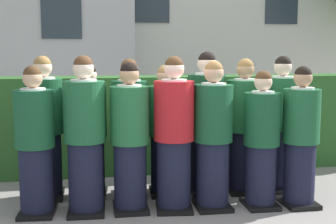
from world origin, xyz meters
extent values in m
plane|color=gray|center=(0.00, 0.00, 0.00)|extent=(60.00, 60.00, 0.00)
cylinder|color=black|center=(-1.46, 0.09, 0.37)|extent=(0.35, 0.35, 0.73)
cube|color=black|center=(-1.46, 0.09, 0.03)|extent=(0.40, 0.48, 0.05)
cylinder|color=#144728|center=(-1.46, 0.09, 1.04)|extent=(0.41, 0.41, 0.61)
cylinder|color=white|center=(-1.46, 0.09, 1.34)|extent=(0.26, 0.26, 0.03)
cube|color=navy|center=(-1.45, 0.29, 1.16)|extent=(0.04, 0.01, 0.27)
sphere|color=tan|center=(-1.46, 0.09, 1.46)|extent=(0.21, 0.21, 0.21)
sphere|color=#472D19|center=(-1.46, 0.09, 1.50)|extent=(0.19, 0.19, 0.19)
cylinder|color=black|center=(-0.94, 0.06, 0.39)|extent=(0.37, 0.37, 0.78)
cube|color=black|center=(-0.94, 0.06, 0.03)|extent=(0.42, 0.51, 0.05)
cylinder|color=#19512D|center=(-0.94, 0.06, 1.10)|extent=(0.44, 0.44, 0.65)
cylinder|color=white|center=(-0.94, 0.06, 1.43)|extent=(0.27, 0.27, 0.03)
cube|color=gold|center=(-0.93, 0.27, 1.23)|extent=(0.04, 0.01, 0.28)
sphere|color=beige|center=(-0.94, 0.06, 1.56)|extent=(0.22, 0.22, 0.22)
sphere|color=#472D19|center=(-0.94, 0.06, 1.60)|extent=(0.20, 0.20, 0.20)
cylinder|color=black|center=(-0.46, 0.05, 0.37)|extent=(0.36, 0.36, 0.75)
cube|color=black|center=(-0.46, 0.05, 0.03)|extent=(0.38, 0.47, 0.05)
cylinder|color=#1E5B33|center=(-0.46, 0.05, 1.06)|extent=(0.42, 0.42, 0.62)
cylinder|color=white|center=(-0.46, 0.05, 1.37)|extent=(0.26, 0.26, 0.03)
cube|color=navy|center=(-0.46, 0.25, 1.18)|extent=(0.04, 0.01, 0.27)
sphere|color=tan|center=(-0.46, 0.05, 1.49)|extent=(0.21, 0.21, 0.21)
sphere|color=black|center=(-0.46, 0.05, 1.53)|extent=(0.19, 0.19, 0.19)
cylinder|color=black|center=(0.02, 0.00, 0.39)|extent=(0.37, 0.37, 0.78)
cube|color=black|center=(0.02, 0.00, 0.03)|extent=(0.44, 0.52, 0.05)
cylinder|color=#AD191E|center=(0.02, 0.00, 1.10)|extent=(0.44, 0.44, 0.64)
cylinder|color=white|center=(0.02, 0.00, 1.43)|extent=(0.27, 0.27, 0.03)
cube|color=navy|center=(0.04, 0.21, 1.23)|extent=(0.04, 0.02, 0.28)
sphere|color=beige|center=(0.02, 0.00, 1.55)|extent=(0.22, 0.22, 0.22)
sphere|color=#472D19|center=(0.02, 0.00, 1.59)|extent=(0.20, 0.20, 0.20)
cylinder|color=black|center=(0.45, -0.03, 0.38)|extent=(0.36, 0.36, 0.76)
cube|color=black|center=(0.45, -0.03, 0.03)|extent=(0.39, 0.48, 0.05)
cylinder|color=#144728|center=(0.45, -0.03, 1.07)|extent=(0.43, 0.43, 0.62)
cylinder|color=white|center=(0.45, -0.03, 1.38)|extent=(0.26, 0.26, 0.03)
cube|color=navy|center=(0.45, 0.17, 1.19)|extent=(0.04, 0.01, 0.27)
sphere|color=tan|center=(0.45, -0.03, 1.51)|extent=(0.21, 0.21, 0.21)
sphere|color=olive|center=(0.45, -0.03, 1.54)|extent=(0.20, 0.20, 0.20)
cylinder|color=black|center=(0.99, -0.08, 0.35)|extent=(0.34, 0.34, 0.70)
cube|color=black|center=(0.99, -0.08, 0.03)|extent=(0.36, 0.45, 0.05)
cylinder|color=#144728|center=(0.99, -0.08, 1.00)|extent=(0.40, 0.40, 0.58)
cylinder|color=white|center=(0.99, -0.08, 1.29)|extent=(0.25, 0.25, 0.03)
cube|color=gold|center=(1.00, 0.10, 1.11)|extent=(0.04, 0.01, 0.26)
sphere|color=beige|center=(0.99, -0.08, 1.41)|extent=(0.20, 0.20, 0.20)
sphere|color=#472D19|center=(0.99, -0.08, 1.44)|extent=(0.18, 0.18, 0.18)
cylinder|color=black|center=(1.44, -0.12, 0.36)|extent=(0.35, 0.35, 0.73)
cube|color=black|center=(1.44, -0.12, 0.03)|extent=(0.37, 0.45, 0.05)
cylinder|color=#19512D|center=(1.44, -0.12, 1.03)|extent=(0.41, 0.41, 0.60)
cylinder|color=white|center=(1.44, -0.12, 1.33)|extent=(0.25, 0.25, 0.03)
cube|color=#236038|center=(1.44, 0.07, 1.15)|extent=(0.04, 0.01, 0.26)
sphere|color=tan|center=(1.44, -0.12, 1.45)|extent=(0.21, 0.21, 0.21)
sphere|color=black|center=(1.44, -0.12, 1.48)|extent=(0.19, 0.19, 0.19)
cube|color=white|center=(1.44, 0.14, 0.94)|extent=(0.15, 0.01, 0.20)
cylinder|color=black|center=(-1.41, 0.67, 0.39)|extent=(0.37, 0.37, 0.78)
cube|color=black|center=(-1.41, 0.67, 0.03)|extent=(0.39, 0.49, 0.05)
cylinder|color=#144728|center=(-1.41, 0.67, 1.10)|extent=(0.44, 0.44, 0.64)
cylinder|color=white|center=(-1.41, 0.67, 1.43)|extent=(0.27, 0.27, 0.03)
cube|color=navy|center=(-1.41, 0.88, 1.23)|extent=(0.04, 0.01, 0.28)
sphere|color=beige|center=(-1.41, 0.67, 1.55)|extent=(0.22, 0.22, 0.22)
sphere|color=olive|center=(-1.41, 0.67, 1.59)|extent=(0.20, 0.20, 0.20)
cylinder|color=black|center=(-0.89, 0.62, 0.37)|extent=(0.35, 0.35, 0.73)
cube|color=black|center=(-0.89, 0.62, 0.03)|extent=(0.43, 0.50, 0.05)
cylinder|color=#19512D|center=(-0.89, 0.62, 1.04)|extent=(0.41, 0.41, 0.61)
cylinder|color=white|center=(-0.89, 0.62, 1.34)|extent=(0.26, 0.26, 0.03)
cube|color=navy|center=(-0.87, 0.82, 1.16)|extent=(0.04, 0.02, 0.27)
sphere|color=beige|center=(-0.89, 0.62, 1.46)|extent=(0.21, 0.21, 0.21)
sphere|color=black|center=(-0.89, 0.62, 1.50)|extent=(0.19, 0.19, 0.19)
cube|color=white|center=(-0.86, 0.89, 0.94)|extent=(0.15, 0.03, 0.20)
cylinder|color=black|center=(-0.41, 0.57, 0.38)|extent=(0.36, 0.36, 0.76)
cube|color=black|center=(-0.41, 0.57, 0.03)|extent=(0.42, 0.50, 0.05)
cylinder|color=#144728|center=(-0.41, 0.57, 1.08)|extent=(0.43, 0.43, 0.63)
cylinder|color=white|center=(-0.41, 0.57, 1.40)|extent=(0.27, 0.27, 0.03)
cube|color=gold|center=(-0.40, 0.77, 1.20)|extent=(0.04, 0.01, 0.28)
sphere|color=tan|center=(-0.41, 0.57, 1.52)|extent=(0.22, 0.22, 0.22)
sphere|color=#472D19|center=(-0.41, 0.57, 1.56)|extent=(0.20, 0.20, 0.20)
cube|color=white|center=(-0.39, 0.85, 0.98)|extent=(0.15, 0.02, 0.20)
cylinder|color=black|center=(0.01, 0.56, 0.36)|extent=(0.35, 0.35, 0.73)
cube|color=black|center=(0.01, 0.56, 0.03)|extent=(0.39, 0.47, 0.05)
cylinder|color=#19512D|center=(0.01, 0.56, 1.02)|extent=(0.41, 0.41, 0.60)
cylinder|color=white|center=(0.01, 0.56, 1.33)|extent=(0.25, 0.25, 0.03)
cube|color=#236038|center=(0.02, 0.75, 1.14)|extent=(0.04, 0.01, 0.26)
sphere|color=tan|center=(0.01, 0.56, 1.45)|extent=(0.20, 0.20, 0.20)
sphere|color=olive|center=(0.01, 0.56, 1.48)|extent=(0.19, 0.19, 0.19)
cylinder|color=black|center=(0.52, 0.54, 0.40)|extent=(0.38, 0.38, 0.80)
cube|color=black|center=(0.52, 0.54, 0.03)|extent=(0.42, 0.51, 0.05)
cylinder|color=#144728|center=(0.52, 0.54, 1.13)|extent=(0.45, 0.45, 0.66)
cylinder|color=white|center=(0.52, 0.54, 1.47)|extent=(0.28, 0.28, 0.03)
cube|color=navy|center=(0.52, 0.75, 1.26)|extent=(0.04, 0.01, 0.29)
sphere|color=beige|center=(0.52, 0.54, 1.59)|extent=(0.23, 0.23, 0.23)
sphere|color=black|center=(0.52, 0.54, 1.63)|extent=(0.21, 0.21, 0.21)
cube|color=white|center=(0.53, 0.82, 1.03)|extent=(0.15, 0.01, 0.20)
cylinder|color=black|center=(0.99, 0.49, 0.38)|extent=(0.36, 0.36, 0.76)
cube|color=black|center=(0.99, 0.49, 0.03)|extent=(0.43, 0.51, 0.05)
cylinder|color=#1E5B33|center=(0.99, 0.49, 1.08)|extent=(0.43, 0.43, 0.63)
cylinder|color=white|center=(0.99, 0.49, 1.40)|extent=(0.27, 0.27, 0.03)
cube|color=#236038|center=(1.01, 0.69, 1.20)|extent=(0.04, 0.02, 0.28)
sphere|color=tan|center=(0.99, 0.49, 1.52)|extent=(0.22, 0.22, 0.22)
sphere|color=olive|center=(0.99, 0.49, 1.56)|extent=(0.20, 0.20, 0.20)
cylinder|color=black|center=(1.47, 0.48, 0.39)|extent=(0.37, 0.37, 0.78)
cube|color=black|center=(1.47, 0.48, 0.03)|extent=(0.45, 0.53, 0.05)
cylinder|color=#1E5B33|center=(1.47, 0.48, 1.10)|extent=(0.44, 0.44, 0.64)
cylinder|color=white|center=(1.47, 0.48, 1.42)|extent=(0.27, 0.27, 0.03)
cube|color=#236038|center=(1.50, 0.69, 1.22)|extent=(0.04, 0.02, 0.28)
sphere|color=beige|center=(1.47, 0.48, 1.55)|extent=(0.22, 0.22, 0.22)
sphere|color=black|center=(1.47, 0.48, 1.58)|extent=(0.20, 0.20, 0.20)
cube|color=#285623|center=(0.00, 1.76, 0.69)|extent=(7.64, 0.70, 1.38)
cube|color=silver|center=(2.47, 8.37, 2.43)|extent=(7.71, 3.10, 4.86)
cube|color=#2D3842|center=(0.74, 6.81, 3.01)|extent=(0.90, 0.04, 1.10)
cube|color=#2D3842|center=(4.21, 6.81, 3.01)|extent=(0.90, 0.04, 1.10)
cube|color=silver|center=(-2.81, 8.06, 2.08)|extent=(6.08, 4.11, 4.16)
cube|color=#2D3842|center=(-1.45, 5.98, 2.58)|extent=(0.90, 0.04, 1.10)
camera|label=1|loc=(-0.90, -4.81, 1.74)|focal=48.86mm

